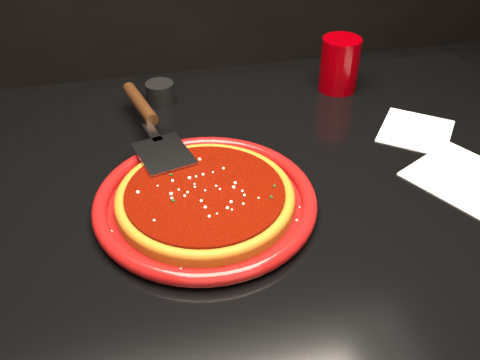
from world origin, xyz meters
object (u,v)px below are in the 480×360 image
pizza_server (152,124)px  cup (339,64)px  table (242,338)px  plate (205,201)px  ramekin (160,93)px

pizza_server → cup: 0.41m
table → plate: bearing=-156.9°
table → pizza_server: 0.47m
plate → table: bearing=23.1°
cup → table: bearing=-132.7°
cup → ramekin: 0.37m
plate → cup: size_ratio=3.08×
plate → pizza_server: (-0.06, 0.19, 0.03)m
pizza_server → ramekin: pizza_server is taller
plate → cup: cup is taller
ramekin → cup: bearing=-3.4°
table → plate: 0.39m
table → pizza_server: pizza_server is taller
table → plate: size_ratio=3.59×
pizza_server → cup: bearing=3.8°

